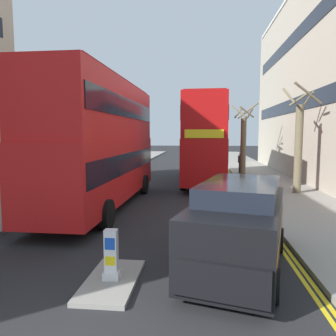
{
  "coord_description": "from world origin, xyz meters",
  "views": [
    {
      "loc": [
        1.93,
        -2.97,
        3.27
      ],
      "look_at": [
        0.5,
        11.0,
        1.8
      ],
      "focal_mm": 34.62,
      "sensor_mm": 36.0,
      "label": 1
    }
  ],
  "objects_px": {
    "double_decker_bus_oncoming": "(206,138)",
    "taxi_minivan": "(238,226)",
    "double_decker_bus_away": "(102,140)",
    "keep_left_bollard": "(111,256)",
    "pedestrian_far": "(240,163)"
  },
  "relations": [
    {
      "from": "double_decker_bus_away",
      "to": "double_decker_bus_oncoming",
      "type": "relative_size",
      "value": 1.0
    },
    {
      "from": "double_decker_bus_away",
      "to": "double_decker_bus_oncoming",
      "type": "height_order",
      "value": "same"
    },
    {
      "from": "double_decker_bus_oncoming",
      "to": "taxi_minivan",
      "type": "relative_size",
      "value": 2.12
    },
    {
      "from": "taxi_minivan",
      "to": "double_decker_bus_away",
      "type": "bearing_deg",
      "value": 130.15
    },
    {
      "from": "double_decker_bus_away",
      "to": "pedestrian_far",
      "type": "height_order",
      "value": "double_decker_bus_away"
    },
    {
      "from": "double_decker_bus_oncoming",
      "to": "taxi_minivan",
      "type": "xyz_separation_m",
      "value": [
        0.6,
        -14.37,
        -1.96
      ]
    },
    {
      "from": "keep_left_bollard",
      "to": "double_decker_bus_away",
      "type": "relative_size",
      "value": 0.1
    },
    {
      "from": "keep_left_bollard",
      "to": "pedestrian_far",
      "type": "height_order",
      "value": "pedestrian_far"
    },
    {
      "from": "double_decker_bus_oncoming",
      "to": "double_decker_bus_away",
      "type": "bearing_deg",
      "value": -120.27
    },
    {
      "from": "double_decker_bus_away",
      "to": "taxi_minivan",
      "type": "xyz_separation_m",
      "value": [
        5.32,
        -6.3,
        -1.96
      ]
    },
    {
      "from": "keep_left_bollard",
      "to": "double_decker_bus_away",
      "type": "xyz_separation_m",
      "value": [
        -2.47,
        7.36,
        2.42
      ]
    },
    {
      "from": "double_decker_bus_away",
      "to": "pedestrian_far",
      "type": "xyz_separation_m",
      "value": [
        7.55,
        12.45,
        -2.04
      ]
    },
    {
      "from": "pedestrian_far",
      "to": "taxi_minivan",
      "type": "bearing_deg",
      "value": -96.79
    },
    {
      "from": "keep_left_bollard",
      "to": "pedestrian_far",
      "type": "xyz_separation_m",
      "value": [
        5.08,
        19.81,
        0.38
      ]
    },
    {
      "from": "double_decker_bus_away",
      "to": "taxi_minivan",
      "type": "bearing_deg",
      "value": -49.85
    }
  ]
}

